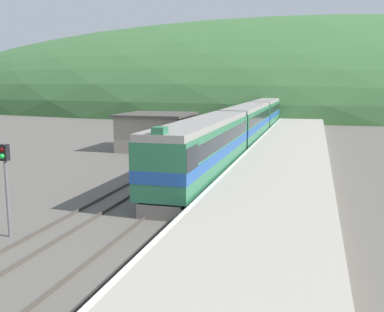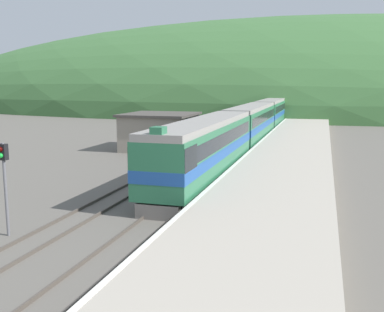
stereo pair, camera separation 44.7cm
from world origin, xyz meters
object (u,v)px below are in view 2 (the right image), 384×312
Objects in this scene: signal_post_siding at (4,170)px; express_train_lead_car at (205,148)px; carriage_fourth at (284,106)px; carriage_fifth at (291,102)px; carriage_third at (272,112)px; carriage_second at (252,123)px.

express_train_lead_car is at bearing 67.52° from signal_post_siding.
carriage_fourth is 20.52m from carriage_fifth.
carriage_third is (0.00, 41.26, -0.01)m from express_train_lead_car.
express_train_lead_car is 4.64× the size of signal_post_siding.
carriage_fifth is at bearing 86.66° from signal_post_siding.
carriage_fourth is at bearing 90.00° from carriage_second.
signal_post_siding is at bearing -94.25° from carriage_fourth.
express_train_lead_car is 1.00× the size of carriage_fourth.
carriage_third is 1.00× the size of carriage_fifth.
carriage_fifth is (0.00, 20.52, 0.00)m from carriage_fourth.
carriage_fourth is at bearing -90.00° from carriage_fifth.
express_train_lead_car is 1.00× the size of carriage_fifth.
carriage_fourth is 4.65× the size of signal_post_siding.
signal_post_siding is (-5.60, -95.84, 0.67)m from carriage_fifth.
express_train_lead_car is at bearing -90.00° from carriage_second.
carriage_second is 20.52m from carriage_third.
carriage_second reaches higher than signal_post_siding.
carriage_third is 55.09m from signal_post_siding.
express_train_lead_car is 14.66m from signal_post_siding.
carriage_third is at bearing 90.00° from carriage_second.
carriage_third and carriage_fifth have the same top height.
carriage_third reaches higher than signal_post_siding.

